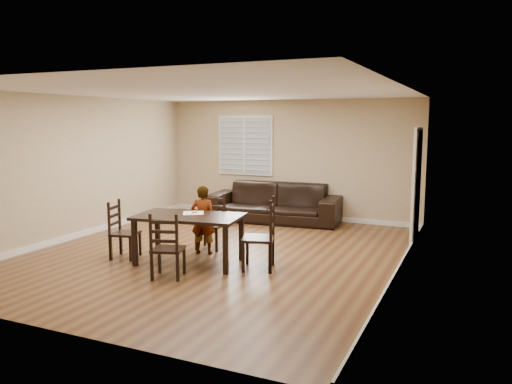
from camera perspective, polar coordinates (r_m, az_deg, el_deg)
ground at (r=8.56m, az=-4.51°, el=-6.97°), size 7.00×7.00×0.00m
room at (r=8.42m, az=-3.85°, el=5.25°), size 6.04×7.04×2.72m
dining_table at (r=7.87m, az=-7.69°, el=-3.27°), size 1.76×1.15×0.77m
chair_near at (r=8.86m, az=-4.93°, el=-3.53°), size 0.47×0.45×0.97m
chair_far at (r=7.15m, az=-10.30°, el=-6.52°), size 0.53×0.51×0.95m
chair_left at (r=8.48m, az=-15.43°, el=-4.41°), size 0.49×0.51×0.95m
chair_right at (r=7.52m, az=1.27°, el=-5.18°), size 0.58×0.60×1.09m
child at (r=8.42m, az=-6.06°, el=-3.18°), size 0.47×0.36×1.16m
napkin at (r=8.02m, az=-7.17°, el=-2.39°), size 0.44×0.44×0.00m
donut at (r=8.01m, az=-7.04°, el=-2.25°), size 0.10×0.10×0.04m
sofa at (r=11.12m, az=2.11°, el=-1.20°), size 2.99×1.38×0.85m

